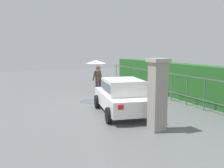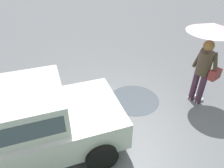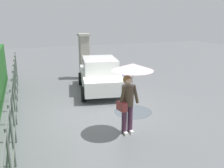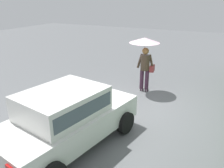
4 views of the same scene
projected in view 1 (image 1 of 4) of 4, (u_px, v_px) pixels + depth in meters
name	position (u px, v px, depth m)	size (l,w,h in m)	color
ground_plane	(112.00, 101.00, 13.29)	(40.00, 40.00, 0.00)	slate
car	(122.00, 95.00, 10.58)	(3.95, 2.40, 1.48)	white
pedestrian	(97.00, 68.00, 14.54)	(1.14, 1.14, 2.07)	#47283D
gate_pillar	(157.00, 94.00, 8.36)	(0.60, 0.60, 2.42)	gray
fence_section	(159.00, 82.00, 14.31)	(11.70, 0.05, 1.50)	#59605B
hedge_row	(173.00, 79.00, 14.68)	(12.65, 0.90, 1.90)	#235B23
puddle_near	(92.00, 101.00, 13.14)	(1.36, 1.36, 0.00)	#4C545B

